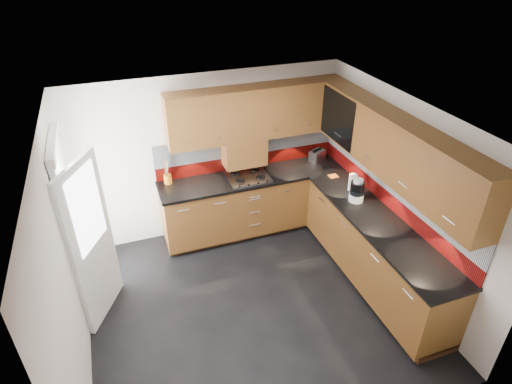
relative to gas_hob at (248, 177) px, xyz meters
name	(u,v)px	position (x,y,z in m)	size (l,w,h in m)	color
room	(252,203)	(-0.45, -1.47, 0.54)	(4.00, 3.80, 2.64)	black
base_cabinets	(308,227)	(0.62, -0.75, -0.52)	(2.70, 3.20, 0.95)	#593913
countertop	(310,198)	(0.60, -0.77, -0.03)	(2.72, 3.22, 0.04)	black
backsplash	(319,168)	(0.83, -0.54, 0.26)	(2.70, 3.20, 0.54)	maroon
upper_cabinets	(325,130)	(0.78, -0.69, 0.88)	(2.50, 3.20, 0.72)	#593913
extractor_hood	(244,151)	(0.00, 0.17, 0.33)	(0.60, 0.33, 0.40)	#593913
glass_cabinet	(347,115)	(1.26, -0.40, 0.91)	(0.32, 0.80, 0.66)	black
back_door	(82,233)	(-2.23, -0.72, 0.08)	(0.42, 1.19, 2.04)	white
gas_hob	(248,177)	(0.00, 0.00, 0.00)	(0.58, 0.51, 0.05)	silver
utensil_pot	(168,178)	(-1.10, 0.23, 0.07)	(0.11, 0.11, 0.38)	orange
toaster	(317,156)	(1.16, 0.14, 0.07)	(0.28, 0.24, 0.18)	silver
food_processor	(357,191)	(1.12, -1.06, 0.13)	(0.19, 0.19, 0.32)	white
paper_towel	(353,182)	(1.21, -0.80, 0.10)	(0.11, 0.11, 0.23)	white
orange_cloth	(333,176)	(1.16, -0.39, -0.01)	(0.13, 0.11, 0.01)	orange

